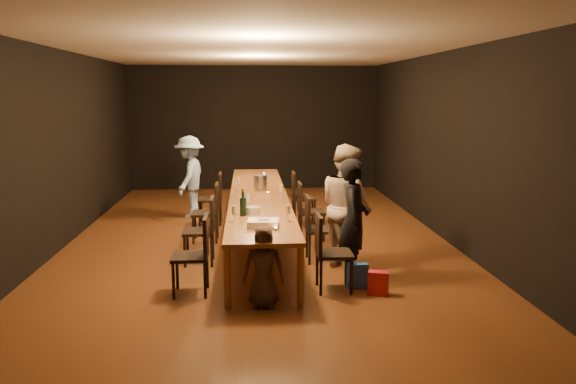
{
  "coord_description": "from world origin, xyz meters",
  "views": [
    {
      "loc": [
        -0.16,
        -8.79,
        2.33
      ],
      "look_at": [
        0.38,
        -1.24,
        1.0
      ],
      "focal_mm": 35.0,
      "sensor_mm": 36.0,
      "label": 1
    }
  ],
  "objects": [
    {
      "name": "wineglass_3",
      "position": [
        0.35,
        -0.31,
        0.85
      ],
      "size": [
        0.06,
        0.06,
        0.21
      ],
      "primitive_type": null,
      "color": "beige",
      "rests_on": "table"
    },
    {
      "name": "chair_left_1",
      "position": [
        -0.85,
        -1.2,
        0.47
      ],
      "size": [
        0.42,
        0.42,
        0.93
      ],
      "primitive_type": null,
      "rotation": [
        0.0,
        0.0,
        1.57
      ],
      "color": "black",
      "rests_on": "ground"
    },
    {
      "name": "chair_left_2",
      "position": [
        -0.85,
        0.0,
        0.47
      ],
      "size": [
        0.42,
        0.42,
        0.93
      ],
      "primitive_type": null,
      "rotation": [
        0.0,
        0.0,
        1.57
      ],
      "color": "black",
      "rests_on": "ground"
    },
    {
      "name": "birthday_cake",
      "position": [
        0.01,
        -2.2,
        0.79
      ],
      "size": [
        0.4,
        0.33,
        0.09
      ],
      "rotation": [
        0.0,
        0.0,
        -0.09
      ],
      "color": "white",
      "rests_on": "table"
    },
    {
      "name": "wineglass_4",
      "position": [
        -0.32,
        0.44,
        0.85
      ],
      "size": [
        0.06,
        0.06,
        0.21
      ],
      "primitive_type": null,
      "color": "silver",
      "rests_on": "table"
    },
    {
      "name": "chair_right_2",
      "position": [
        0.85,
        0.0,
        0.47
      ],
      "size": [
        0.42,
        0.42,
        0.93
      ],
      "primitive_type": null,
      "rotation": [
        0.0,
        0.0,
        -1.57
      ],
      "color": "black",
      "rests_on": "ground"
    },
    {
      "name": "child",
      "position": [
        -0.01,
        -2.87,
        0.45
      ],
      "size": [
        0.47,
        0.33,
        0.91
      ],
      "primitive_type": "imported",
      "rotation": [
        0.0,
        0.0,
        -0.1
      ],
      "color": "#432F25",
      "rests_on": "ground"
    },
    {
      "name": "woman_birthday",
      "position": [
        1.15,
        -2.01,
        0.77
      ],
      "size": [
        0.47,
        0.62,
        1.54
      ],
      "primitive_type": "imported",
      "rotation": [
        0.0,
        0.0,
        1.37
      ],
      "color": "black",
      "rests_on": "ground"
    },
    {
      "name": "chair_right_0",
      "position": [
        0.85,
        -2.4,
        0.47
      ],
      "size": [
        0.42,
        0.42,
        0.93
      ],
      "primitive_type": null,
      "rotation": [
        0.0,
        0.0,
        -1.57
      ],
      "color": "black",
      "rests_on": "ground"
    },
    {
      "name": "chair_right_3",
      "position": [
        0.85,
        1.2,
        0.47
      ],
      "size": [
        0.42,
        0.42,
        0.93
      ],
      "primitive_type": null,
      "rotation": [
        0.0,
        0.0,
        -1.57
      ],
      "color": "black",
      "rests_on": "ground"
    },
    {
      "name": "tealight_far",
      "position": [
        0.15,
        2.14,
        0.77
      ],
      "size": [
        0.05,
        0.05,
        0.03
      ],
      "primitive_type": "cylinder",
      "color": "#B2B7B2",
      "rests_on": "table"
    },
    {
      "name": "ice_bucket",
      "position": [
        0.04,
        0.49,
        0.87
      ],
      "size": [
        0.25,
        0.25,
        0.24
      ],
      "primitive_type": "cylinder",
      "rotation": [
        0.0,
        0.0,
        -0.17
      ],
      "color": "#B6B5BB",
      "rests_on": "table"
    },
    {
      "name": "gift_bag_red",
      "position": [
        1.35,
        -2.59,
        0.14
      ],
      "size": [
        0.27,
        0.19,
        0.28
      ],
      "primitive_type": "cube",
      "rotation": [
        0.0,
        0.0,
        -0.3
      ],
      "color": "red",
      "rests_on": "ground"
    },
    {
      "name": "table",
      "position": [
        0.0,
        0.0,
        0.7
      ],
      "size": [
        0.9,
        6.0,
        0.75
      ],
      "color": "brown",
      "rests_on": "ground"
    },
    {
      "name": "woman_tan",
      "position": [
        1.15,
        -1.49,
        0.84
      ],
      "size": [
        0.91,
        1.0,
        1.68
      ],
      "primitive_type": "imported",
      "rotation": [
        0.0,
        0.0,
        1.99
      ],
      "color": "#C3A892",
      "rests_on": "ground"
    },
    {
      "name": "chair_left_3",
      "position": [
        -0.85,
        1.2,
        0.47
      ],
      "size": [
        0.42,
        0.42,
        0.93
      ],
      "primitive_type": null,
      "rotation": [
        0.0,
        0.0,
        1.57
      ],
      "color": "black",
      "rests_on": "ground"
    },
    {
      "name": "gift_bag_blue",
      "position": [
        1.15,
        -2.32,
        0.15
      ],
      "size": [
        0.25,
        0.17,
        0.3
      ],
      "primitive_type": "cube",
      "rotation": [
        0.0,
        0.0,
        0.05
      ],
      "color": "#285CB0",
      "rests_on": "ground"
    },
    {
      "name": "wineglass_1",
      "position": [
        0.33,
        -1.95,
        0.85
      ],
      "size": [
        0.06,
        0.06,
        0.21
      ],
      "primitive_type": null,
      "color": "beige",
      "rests_on": "table"
    },
    {
      "name": "tealight_near",
      "position": [
        0.15,
        -2.4,
        0.77
      ],
      "size": [
        0.05,
        0.05,
        0.03
      ],
      "primitive_type": "cylinder",
      "color": "#B2B7B2",
      "rests_on": "table"
    },
    {
      "name": "chair_right_1",
      "position": [
        0.85,
        -1.2,
        0.47
      ],
      "size": [
        0.42,
        0.42,
        0.93
      ],
      "primitive_type": null,
      "rotation": [
        0.0,
        0.0,
        -1.57
      ],
      "color": "black",
      "rests_on": "ground"
    },
    {
      "name": "man_blue",
      "position": [
        -1.27,
        1.88,
        0.77
      ],
      "size": [
        0.76,
        1.09,
        1.55
      ],
      "primitive_type": "imported",
      "rotation": [
        0.0,
        0.0,
        -1.77
      ],
      "color": "#96B8E7",
      "rests_on": "ground"
    },
    {
      "name": "ground",
      "position": [
        0.0,
        0.0,
        0.0
      ],
      "size": [
        10.0,
        10.0,
        0.0
      ],
      "primitive_type": "plane",
      "color": "#442411",
      "rests_on": "ground"
    },
    {
      "name": "tealight_mid",
      "position": [
        0.15,
        0.0,
        0.77
      ],
      "size": [
        0.05,
        0.05,
        0.03
      ],
      "primitive_type": "cylinder",
      "color": "#B2B7B2",
      "rests_on": "table"
    },
    {
      "name": "room_shell",
      "position": [
        0.0,
        0.0,
        2.08
      ],
      "size": [
        6.04,
        10.04,
        3.02
      ],
      "color": "black",
      "rests_on": "ground"
    },
    {
      "name": "wineglass_5",
      "position": [
        0.15,
        0.83,
        0.85
      ],
      "size": [
        0.06,
        0.06,
        0.21
      ],
      "primitive_type": null,
      "color": "silver",
      "rests_on": "table"
    },
    {
      "name": "chair_left_0",
      "position": [
        -0.85,
        -2.4,
        0.47
      ],
      "size": [
        0.42,
        0.42,
        0.93
      ],
      "primitive_type": null,
      "rotation": [
        0.0,
        0.0,
        1.57
      ],
      "color": "black",
      "rests_on": "ground"
    },
    {
      "name": "wineglass_2",
      "position": [
        -0.17,
        -1.09,
        0.85
      ],
      "size": [
        0.06,
        0.06,
        0.21
      ],
      "primitive_type": null,
      "color": "silver",
      "rests_on": "table"
    },
    {
      "name": "plate_stack",
      "position": [
        -0.1,
        -1.5,
        0.8
      ],
      "size": [
        0.21,
        0.21,
        0.1
      ],
      "primitive_type": "cylinder",
      "rotation": [
        0.0,
        0.0,
        0.18
      ],
      "color": "silver",
      "rests_on": "table"
    },
    {
      "name": "wineglass_0",
      "position": [
        -0.34,
        -1.94,
        0.85
      ],
      "size": [
        0.06,
        0.06,
        0.21
      ],
      "primitive_type": null,
      "color": "beige",
      "rests_on": "table"
    },
    {
      "name": "champagne_bottle",
      "position": [
        -0.23,
        -1.59,
        0.93
      ],
      "size": [
        0.1,
        0.1,
        0.36
      ],
      "primitive_type": null,
      "rotation": [
        0.0,
        0.0,
        -0.18
      ],
      "color": "black",
      "rests_on": "table"
    }
  ]
}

